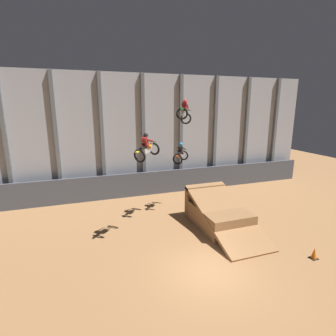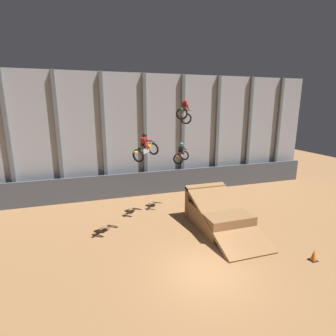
{
  "view_description": "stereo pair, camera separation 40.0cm",
  "coord_description": "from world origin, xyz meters",
  "px_view_note": "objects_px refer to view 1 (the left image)",
  "views": [
    {
      "loc": [
        -5.27,
        -9.42,
        7.48
      ],
      "look_at": [
        0.21,
        6.33,
        3.47
      ],
      "focal_mm": 28.0,
      "sensor_mm": 36.0,
      "label": 1
    },
    {
      "loc": [
        -4.89,
        -9.55,
        7.48
      ],
      "look_at": [
        0.21,
        6.33,
        3.47
      ],
      "focal_mm": 28.0,
      "sensor_mm": 36.0,
      "label": 2
    }
  ],
  "objects_px": {
    "rider_bike_left_air": "(147,148)",
    "rider_bike_right_air": "(181,154)",
    "traffic_cone_near_ramp": "(314,253)",
    "dirt_ramp": "(217,213)",
    "rider_bike_center_air": "(184,113)"
  },
  "relations": [
    {
      "from": "rider_bike_left_air",
      "to": "rider_bike_right_air",
      "type": "bearing_deg",
      "value": 94.39
    },
    {
      "from": "rider_bike_left_air",
      "to": "traffic_cone_near_ramp",
      "type": "relative_size",
      "value": 2.9
    },
    {
      "from": "dirt_ramp",
      "to": "traffic_cone_near_ramp",
      "type": "height_order",
      "value": "dirt_ramp"
    },
    {
      "from": "dirt_ramp",
      "to": "traffic_cone_near_ramp",
      "type": "bearing_deg",
      "value": -62.25
    },
    {
      "from": "rider_bike_center_air",
      "to": "traffic_cone_near_ramp",
      "type": "height_order",
      "value": "rider_bike_center_air"
    },
    {
      "from": "rider_bike_center_air",
      "to": "rider_bike_right_air",
      "type": "relative_size",
      "value": 1.08
    },
    {
      "from": "rider_bike_left_air",
      "to": "rider_bike_center_air",
      "type": "distance_m",
      "value": 3.97
    },
    {
      "from": "dirt_ramp",
      "to": "rider_bike_center_air",
      "type": "height_order",
      "value": "rider_bike_center_air"
    },
    {
      "from": "rider_bike_left_air",
      "to": "rider_bike_right_air",
      "type": "xyz_separation_m",
      "value": [
        3.37,
        3.42,
        -1.13
      ]
    },
    {
      "from": "rider_bike_left_air",
      "to": "rider_bike_center_air",
      "type": "height_order",
      "value": "rider_bike_center_air"
    },
    {
      "from": "rider_bike_left_air",
      "to": "rider_bike_center_air",
      "type": "bearing_deg",
      "value": 81.62
    },
    {
      "from": "rider_bike_left_air",
      "to": "traffic_cone_near_ramp",
      "type": "xyz_separation_m",
      "value": [
        7.24,
        -4.93,
        -4.94
      ]
    },
    {
      "from": "rider_bike_right_air",
      "to": "traffic_cone_near_ramp",
      "type": "bearing_deg",
      "value": -26.24
    },
    {
      "from": "rider_bike_right_air",
      "to": "traffic_cone_near_ramp",
      "type": "distance_m",
      "value": 9.97
    },
    {
      "from": "rider_bike_right_air",
      "to": "traffic_cone_near_ramp",
      "type": "xyz_separation_m",
      "value": [
        3.87,
        -8.36,
        -3.81
      ]
    }
  ]
}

